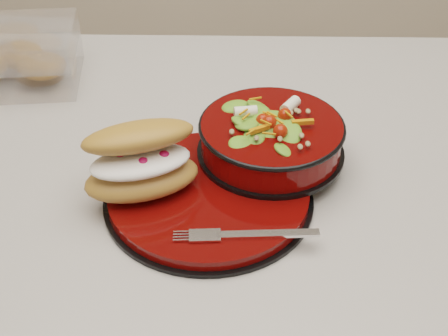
{
  "coord_description": "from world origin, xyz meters",
  "views": [
    {
      "loc": [
        -0.07,
        -0.75,
        1.44
      ],
      "look_at": [
        -0.08,
        -0.11,
        0.94
      ],
      "focal_mm": 50.0,
      "sensor_mm": 36.0,
      "label": 1
    }
  ],
  "objects_px": {
    "island_counter": "(266,335)",
    "dinner_plate": "(209,195)",
    "fork": "(249,234)",
    "salad_bowl": "(271,134)",
    "croissant": "(141,161)",
    "pastry_box": "(11,57)"
  },
  "relations": [
    {
      "from": "dinner_plate",
      "to": "salad_bowl",
      "type": "bearing_deg",
      "value": 44.71
    },
    {
      "from": "dinner_plate",
      "to": "fork",
      "type": "relative_size",
      "value": 1.76
    },
    {
      "from": "island_counter",
      "to": "croissant",
      "type": "bearing_deg",
      "value": -146.35
    },
    {
      "from": "fork",
      "to": "salad_bowl",
      "type": "bearing_deg",
      "value": -14.02
    },
    {
      "from": "dinner_plate",
      "to": "pastry_box",
      "type": "height_order",
      "value": "pastry_box"
    },
    {
      "from": "fork",
      "to": "island_counter",
      "type": "bearing_deg",
      "value": -15.71
    },
    {
      "from": "fork",
      "to": "pastry_box",
      "type": "distance_m",
      "value": 0.57
    },
    {
      "from": "island_counter",
      "to": "salad_bowl",
      "type": "relative_size",
      "value": 6.0
    },
    {
      "from": "salad_bowl",
      "to": "fork",
      "type": "xyz_separation_m",
      "value": [
        -0.03,
        -0.17,
        -0.03
      ]
    },
    {
      "from": "island_counter",
      "to": "pastry_box",
      "type": "distance_m",
      "value": 0.69
    },
    {
      "from": "island_counter",
      "to": "dinner_plate",
      "type": "bearing_deg",
      "value": -127.92
    },
    {
      "from": "fork",
      "to": "croissant",
      "type": "bearing_deg",
      "value": 53.74
    },
    {
      "from": "island_counter",
      "to": "salad_bowl",
      "type": "bearing_deg",
      "value": -108.68
    },
    {
      "from": "salad_bowl",
      "to": "pastry_box",
      "type": "bearing_deg",
      "value": 151.59
    },
    {
      "from": "salad_bowl",
      "to": "fork",
      "type": "height_order",
      "value": "salad_bowl"
    },
    {
      "from": "island_counter",
      "to": "croissant",
      "type": "relative_size",
      "value": 7.42
    },
    {
      "from": "croissant",
      "to": "salad_bowl",
      "type": "bearing_deg",
      "value": 6.13
    },
    {
      "from": "croissant",
      "to": "dinner_plate",
      "type": "bearing_deg",
      "value": -21.15
    },
    {
      "from": "salad_bowl",
      "to": "croissant",
      "type": "relative_size",
      "value": 1.24
    },
    {
      "from": "dinner_plate",
      "to": "pastry_box",
      "type": "distance_m",
      "value": 0.47
    },
    {
      "from": "salad_bowl",
      "to": "croissant",
      "type": "xyz_separation_m",
      "value": [
        -0.17,
        -0.08,
        0.01
      ]
    },
    {
      "from": "fork",
      "to": "pastry_box",
      "type": "relative_size",
      "value": 0.66
    }
  ]
}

